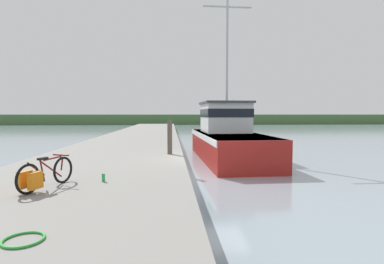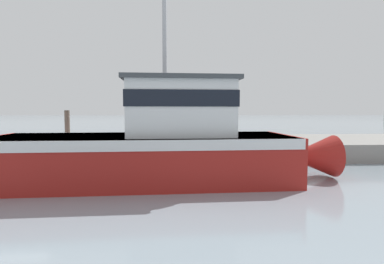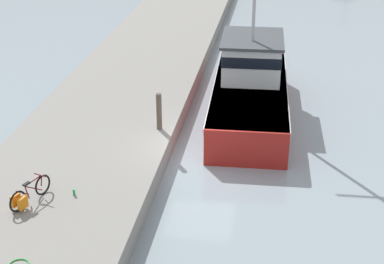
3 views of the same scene
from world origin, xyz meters
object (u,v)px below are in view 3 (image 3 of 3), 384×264
at_px(fishing_boat_main, 250,86).
at_px(mooring_post, 159,112).
at_px(bicycle_touring, 27,195).
at_px(water_bottle_on_curb, 74,192).

distance_m(fishing_boat_main, mooring_post, 5.03).
distance_m(bicycle_touring, mooring_post, 6.39).
bearing_deg(fishing_boat_main, mooring_post, -131.04).
bearing_deg(mooring_post, bicycle_touring, -116.11).
xyz_separation_m(bicycle_touring, water_bottle_on_curb, (1.18, 0.73, -0.23)).
bearing_deg(water_bottle_on_curb, fishing_boat_main, 61.73).
xyz_separation_m(fishing_boat_main, water_bottle_on_curb, (-4.79, -8.90, -0.32)).
xyz_separation_m(fishing_boat_main, mooring_post, (-3.16, -3.90, 0.29)).
height_order(bicycle_touring, water_bottle_on_curb, bicycle_touring).
xyz_separation_m(mooring_post, water_bottle_on_curb, (-1.63, -5.00, -0.61)).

